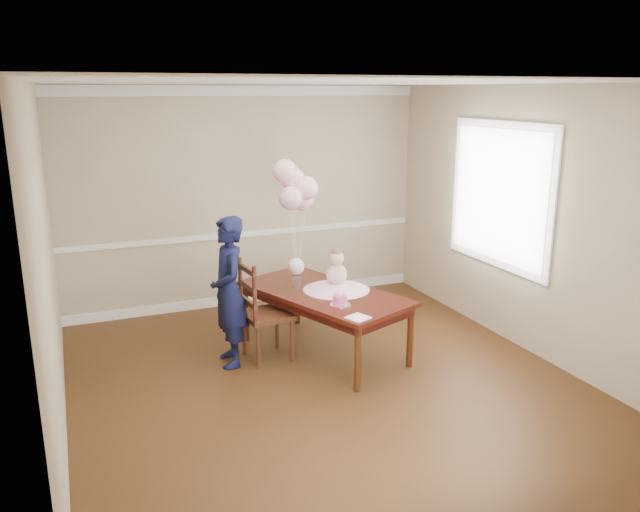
{
  "coord_description": "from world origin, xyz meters",
  "views": [
    {
      "loc": [
        -2.09,
        -4.86,
        2.64
      ],
      "look_at": [
        0.2,
        0.64,
        1.05
      ],
      "focal_mm": 35.0,
      "sensor_mm": 36.0,
      "label": 1
    }
  ],
  "objects_px": {
    "birthday_cake": "(340,300)",
    "woman": "(229,292)",
    "dining_table_top": "(324,293)",
    "dining_chair_seat": "(267,315)"
  },
  "relations": [
    {
      "from": "dining_table_top",
      "to": "birthday_cake",
      "type": "distance_m",
      "value": 0.45
    },
    {
      "from": "dining_chair_seat",
      "to": "woman",
      "type": "xyz_separation_m",
      "value": [
        -0.38,
        0.02,
        0.28
      ]
    },
    {
      "from": "dining_table_top",
      "to": "birthday_cake",
      "type": "height_order",
      "value": "birthday_cake"
    },
    {
      "from": "dining_chair_seat",
      "to": "woman",
      "type": "bearing_deg",
      "value": 171.12
    },
    {
      "from": "dining_table_top",
      "to": "birthday_cake",
      "type": "bearing_deg",
      "value": -113.96
    },
    {
      "from": "dining_table_top",
      "to": "dining_chair_seat",
      "type": "bearing_deg",
      "value": 148.02
    },
    {
      "from": "dining_chair_seat",
      "to": "woman",
      "type": "height_order",
      "value": "woman"
    },
    {
      "from": "dining_table_top",
      "to": "woman",
      "type": "distance_m",
      "value": 0.96
    },
    {
      "from": "birthday_cake",
      "to": "woman",
      "type": "xyz_separation_m",
      "value": [
        -0.93,
        0.57,
        0.02
      ]
    },
    {
      "from": "dining_chair_seat",
      "to": "woman",
      "type": "distance_m",
      "value": 0.47
    }
  ]
}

